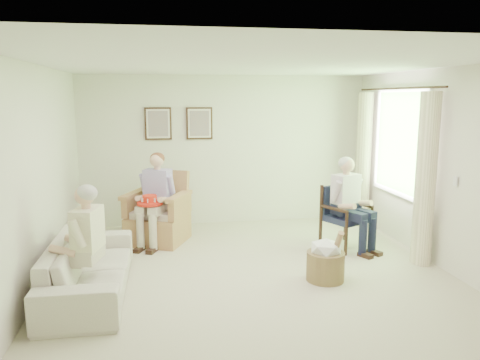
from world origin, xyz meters
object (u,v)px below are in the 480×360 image
(wicker_armchair, at_px, (158,220))
(hatbox, at_px, (326,260))
(person_wicker, at_px, (157,192))
(person_dark, at_px, (349,198))
(sofa, at_px, (89,267))
(red_hat, at_px, (150,201))
(wood_armchair, at_px, (344,214))
(person_sofa, at_px, (84,238))

(wicker_armchair, distance_m, hatbox, 2.82)
(wicker_armchair, relative_size, person_wicker, 0.79)
(person_dark, relative_size, hatbox, 1.96)
(sofa, relative_size, red_hat, 5.69)
(wood_armchair, bearing_deg, sofa, 172.58)
(wood_armchair, xyz_separation_m, person_wicker, (-2.77, 0.54, 0.31))
(wicker_armchair, height_order, sofa, wicker_armchair)
(sofa, distance_m, hatbox, 2.80)
(hatbox, bearing_deg, person_dark, 56.65)
(person_sofa, relative_size, red_hat, 3.41)
(person_dark, bearing_deg, wicker_armchair, 137.40)
(person_sofa, bearing_deg, hatbox, 106.34)
(person_wicker, bearing_deg, hatbox, -17.96)
(person_dark, xyz_separation_m, red_hat, (-2.88, 0.51, -0.06))
(wood_armchair, height_order, red_hat, wood_armchair)
(wicker_armchair, bearing_deg, wood_armchair, 9.63)
(person_sofa, bearing_deg, sofa, -166.84)
(wood_armchair, distance_m, person_wicker, 2.84)
(hatbox, bearing_deg, red_hat, 142.86)
(hatbox, bearing_deg, wicker_armchair, 136.31)
(wicker_armchair, xyz_separation_m, red_hat, (-0.10, -0.33, 0.37))
(sofa, height_order, person_sofa, person_sofa)
(person_wicker, height_order, person_dark, person_wicker)
(red_hat, relative_size, hatbox, 0.55)
(sofa, height_order, hatbox, hatbox)
(sofa, xyz_separation_m, red_hat, (0.66, 1.53, 0.40))
(wicker_armchair, distance_m, person_dark, 2.93)
(wood_armchair, relative_size, sofa, 0.43)
(wicker_armchair, xyz_separation_m, person_dark, (2.77, -0.84, 0.43))
(sofa, distance_m, person_wicker, 1.94)
(sofa, distance_m, person_sofa, 0.49)
(wood_armchair, distance_m, person_dark, 0.32)
(sofa, xyz_separation_m, person_dark, (3.53, 1.02, 0.47))
(wood_armchair, bearing_deg, person_sofa, 176.13)
(person_wicker, bearing_deg, wicker_armchair, 113.56)
(wicker_armchair, bearing_deg, hatbox, -20.13)
(wood_armchair, height_order, person_wicker, person_wicker)
(person_dark, bearing_deg, person_wicker, 140.15)
(wood_armchair, distance_m, person_sofa, 3.81)
(person_dark, bearing_deg, hatbox, -149.10)
(red_hat, bearing_deg, person_dark, -10.14)
(red_hat, bearing_deg, wicker_armchair, 72.28)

